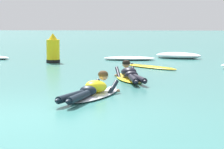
% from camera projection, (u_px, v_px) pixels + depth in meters
% --- Properties ---
extents(ground_plane, '(120.00, 120.00, 0.00)m').
position_uv_depth(ground_plane, '(92.00, 62.00, 17.28)').
color(ground_plane, '#387A75').
extents(surfer_near, '(1.19, 2.55, 0.53)m').
position_uv_depth(surfer_near, '(93.00, 91.00, 9.22)').
color(surfer_near, silver).
rests_on(surfer_near, ground).
extents(surfer_far, '(0.97, 2.49, 0.54)m').
position_uv_depth(surfer_far, '(130.00, 75.00, 11.88)').
color(surfer_far, yellow).
rests_on(surfer_far, ground).
extents(drifting_surfboard, '(1.90, 1.97, 0.16)m').
position_uv_depth(drifting_surfboard, '(151.00, 67.00, 15.07)').
color(drifting_surfboard, yellow).
rests_on(drifting_surfboard, ground).
extents(whitewater_mid_left, '(2.07, 0.93, 0.14)m').
position_uv_depth(whitewater_mid_left, '(129.00, 58.00, 18.13)').
color(whitewater_mid_left, white).
rests_on(whitewater_mid_left, ground).
extents(whitewater_back, '(2.16, 1.67, 0.25)m').
position_uv_depth(whitewater_back, '(179.00, 56.00, 18.91)').
color(whitewater_back, white).
rests_on(whitewater_back, ground).
extents(channel_marker_buoy, '(0.51, 0.51, 1.10)m').
position_uv_depth(channel_marker_buoy, '(53.00, 51.00, 16.87)').
color(channel_marker_buoy, yellow).
rests_on(channel_marker_buoy, ground).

